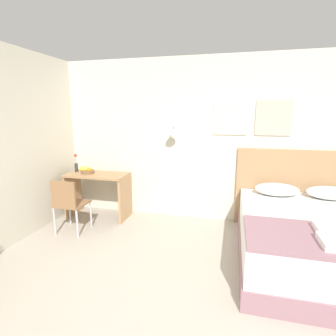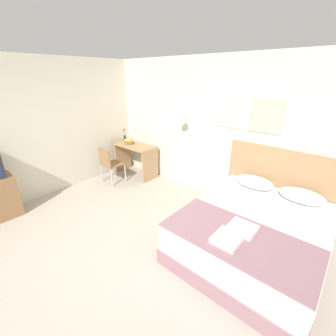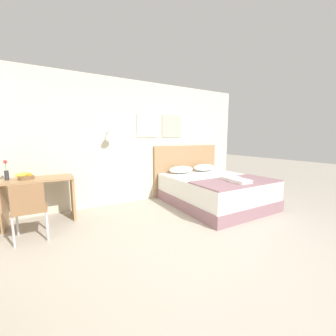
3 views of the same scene
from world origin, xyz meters
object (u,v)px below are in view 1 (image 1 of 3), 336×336
(pillow_left, at_px, (277,189))
(desk, at_px, (98,188))
(pillow_right, at_px, (330,193))
(folded_towel_near_foot, at_px, (332,230))
(headboard, at_px, (298,190))
(bed, at_px, (315,241))
(desk_chair, at_px, (68,202))
(flower_vase, at_px, (76,165))
(fruit_bowl, at_px, (87,171))

(pillow_left, distance_m, desk, 2.87)
(pillow_right, height_order, desk, same)
(pillow_left, height_order, folded_towel_near_foot, pillow_left)
(pillow_right, bearing_deg, folded_towel_near_foot, -106.20)
(headboard, distance_m, pillow_right, 0.45)
(bed, distance_m, pillow_left, 0.94)
(folded_towel_near_foot, bearing_deg, desk_chair, 171.80)
(folded_towel_near_foot, height_order, flower_vase, flower_vase)
(pillow_left, bearing_deg, desk, -178.90)
(desk_chair, bearing_deg, headboard, 17.29)
(folded_towel_near_foot, xyz_separation_m, desk, (-3.21, 1.17, -0.13))
(headboard, relative_size, desk, 1.78)
(pillow_right, relative_size, folded_towel_near_foot, 2.04)
(bed, relative_size, pillow_left, 3.32)
(pillow_left, bearing_deg, bed, -65.82)
(headboard, height_order, desk, headboard)
(headboard, distance_m, folded_towel_near_foot, 1.51)
(desk, xyz_separation_m, flower_vase, (-0.42, 0.04, 0.38))
(headboard, height_order, flower_vase, headboard)
(folded_towel_near_foot, height_order, desk_chair, desk_chair)
(desk, distance_m, fruit_bowl, 0.34)
(headboard, height_order, desk_chair, headboard)
(bed, relative_size, desk_chair, 2.47)
(pillow_right, distance_m, desk_chair, 3.75)
(pillow_left, height_order, flower_vase, flower_vase)
(folded_towel_near_foot, bearing_deg, desk, 159.90)
(pillow_left, bearing_deg, pillow_right, 0.00)
(pillow_left, distance_m, fruit_bowl, 3.04)
(folded_towel_near_foot, bearing_deg, fruit_bowl, 161.23)
(headboard, relative_size, pillow_right, 2.99)
(bed, xyz_separation_m, headboard, (-0.00, 1.06, 0.32))
(headboard, bearing_deg, pillow_right, -38.71)
(pillow_left, relative_size, folded_towel_near_foot, 2.04)
(bed, bearing_deg, flower_vase, 168.11)
(pillow_right, height_order, desk_chair, desk_chair)
(bed, xyz_separation_m, folded_towel_near_foot, (-0.01, -0.45, 0.36))
(pillow_right, xyz_separation_m, folded_towel_near_foot, (-0.36, -1.23, -0.03))
(bed, distance_m, folded_towel_near_foot, 0.58)
(headboard, bearing_deg, bed, -90.00)
(fruit_bowl, bearing_deg, pillow_left, 1.53)
(headboard, distance_m, fruit_bowl, 3.41)
(pillow_left, xyz_separation_m, pillow_right, (0.70, 0.00, 0.00))
(flower_vase, bearing_deg, desk, -5.90)
(pillow_left, xyz_separation_m, fruit_bowl, (-3.04, -0.08, 0.13))
(headboard, xyz_separation_m, pillow_left, (-0.35, -0.28, 0.06))
(desk, bearing_deg, fruit_bowl, -171.33)
(desk, relative_size, flower_vase, 3.24)
(pillow_right, xyz_separation_m, flower_vase, (-3.98, -0.01, 0.21))
(bed, distance_m, desk, 3.30)
(headboard, relative_size, pillow_left, 2.99)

